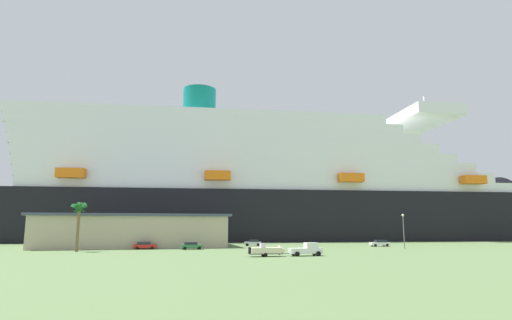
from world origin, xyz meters
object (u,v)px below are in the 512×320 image
parked_car_green_wagon (191,246)px  parked_car_red_hatchback (145,245)px  pickup_truck (307,250)px  palm_tree (79,212)px  cruise_ship (270,189)px  small_boat_on_trailer (269,251)px  street_lamp (403,226)px  parked_car_white_van (380,243)px  parked_car_silver_sedan (253,243)px

parked_car_green_wagon → parked_car_red_hatchback: size_ratio=1.02×
pickup_truck → palm_tree: (-41.80, 17.95, 6.66)m
cruise_ship → small_boat_on_trailer: 76.95m
pickup_truck → street_lamp: size_ratio=0.75×
parked_car_green_wagon → parked_car_white_van: bearing=7.5°
palm_tree → small_boat_on_trailer: bearing=-27.6°
parked_car_white_van → parked_car_red_hatchback: bearing=-176.2°
parked_car_green_wagon → parked_car_red_hatchback: (-10.01, 2.30, 0.00)m
cruise_ship → parked_car_green_wagon: bearing=-117.7°
palm_tree → parked_car_green_wagon: 23.76m
pickup_truck → parked_car_white_van: 38.63m
small_boat_on_trailer → parked_car_silver_sedan: 36.25m
parked_car_red_hatchback → pickup_truck: bearing=-39.5°
street_lamp → parked_car_green_wagon: 47.35m
cruise_ship → parked_car_white_van: (19.06, -45.27, -17.03)m
parked_car_white_van → parked_car_silver_sedan: 31.53m
cruise_ship → palm_tree: bearing=-131.7°
parked_car_green_wagon → parked_car_red_hatchback: 10.27m
cruise_ship → small_boat_on_trailer: cruise_ship is taller
cruise_ship → palm_tree: (-49.35, -55.31, -10.16)m
palm_tree → parked_car_silver_sedan: size_ratio=2.17×
small_boat_on_trailer → palm_tree: size_ratio=0.73×
small_boat_on_trailer → street_lamp: (34.13, 18.26, 4.06)m
pickup_truck → parked_car_white_van: size_ratio=1.20×
pickup_truck → street_lamp: street_lamp is taller
parked_car_green_wagon → street_lamp: bearing=-5.1°
small_boat_on_trailer → parked_car_green_wagon: small_boat_on_trailer is taller
parked_car_silver_sedan → pickup_truck: bearing=-83.7°
cruise_ship → parked_car_white_van: cruise_ship is taller
palm_tree → parked_car_silver_sedan: (37.84, 17.74, -6.87)m
small_boat_on_trailer → pickup_truck: bearing=4.1°
parked_car_red_hatchback → small_boat_on_trailer: bearing=-47.3°
palm_tree → parked_car_red_hatchback: (12.38, 6.32, -6.87)m
parked_car_white_van → parked_car_silver_sedan: same height
cruise_ship → parked_car_white_van: bearing=-67.2°
parked_car_white_van → parked_car_green_wagon: bearing=-172.5°
pickup_truck → palm_tree: size_ratio=0.59×
street_lamp → parked_car_green_wagon: size_ratio=1.57×
pickup_truck → parked_car_silver_sedan: (-3.96, 35.69, -0.21)m
parked_car_white_van → parked_car_silver_sedan: size_ratio=1.07×
parked_car_white_van → parked_car_red_hatchback: (-56.04, -3.73, 0.00)m
small_boat_on_trailer → parked_car_silver_sedan: (2.60, 36.16, -0.13)m
small_boat_on_trailer → parked_car_silver_sedan: size_ratio=1.59×
palm_tree → pickup_truck: bearing=-23.2°
pickup_truck → parked_car_green_wagon: size_ratio=1.17×
cruise_ship → pickup_truck: cruise_ship is taller
small_boat_on_trailer → palm_tree: bearing=152.4°
palm_tree → cruise_ship: bearing=48.3°
palm_tree → parked_car_white_van: palm_tree is taller
palm_tree → street_lamp: size_ratio=1.26×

